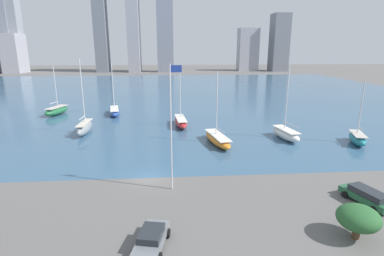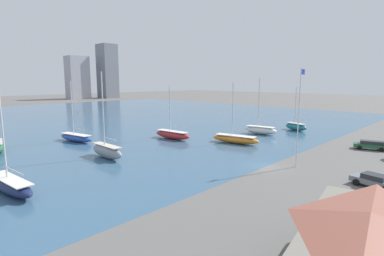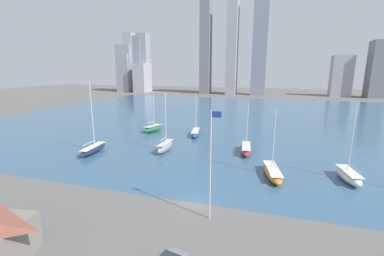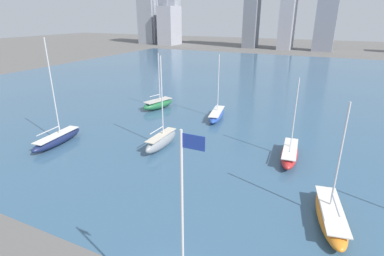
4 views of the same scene
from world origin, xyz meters
The scene contains 11 objects.
ground_plane centered at (0.00, 0.00, 0.00)m, with size 500.00×500.00×0.00m, color #605E5B.
harbor_water centered at (0.00, 70.00, 0.00)m, with size 180.00×140.00×0.00m.
flag_pole centered at (2.89, -3.08, 7.26)m, with size 1.24×0.14×13.51m.
distant_city_skyline centered at (-50.02, 169.41, 24.80)m, with size 196.89×24.14×74.87m.
sailboat_green centered at (-23.46, 36.94, 1.00)m, with size 4.68×8.14×11.25m.
sailboat_orange centered at (10.33, 12.47, 0.84)m, with size 4.16×9.83×11.54m.
sailboat_navy centered at (-27.45, 14.64, 0.93)m, with size 2.95×9.59×15.48m.
sailboat_blue centered at (-10.10, 36.10, 0.84)m, with size 3.79×9.40×11.79m.
sailboat_red centered at (4.86, 24.38, 0.91)m, with size 2.88×9.13×10.98m.
sailboat_white centered at (22.31, 14.23, 0.97)m, with size 3.55×7.86×12.48m.
sailboat_gray centered at (-12.65, 20.24, 1.15)m, with size 1.80×7.93×13.21m.
Camera 3 is at (8.90, -30.90, 17.80)m, focal length 24.00 mm.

